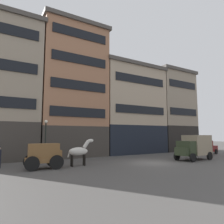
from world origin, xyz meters
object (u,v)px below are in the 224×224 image
object	(u,v)px
cargo_wagon	(44,154)
streetlamp_curbside	(46,135)
delivery_truck_near	(194,146)
draft_horse	(79,151)
sedan_dark	(205,147)

from	to	relation	value
cargo_wagon	streetlamp_curbside	distance (m)	3.94
streetlamp_curbside	cargo_wagon	bearing A→B (deg)	-103.06
cargo_wagon	delivery_truck_near	bearing A→B (deg)	-8.83
draft_horse	streetlamp_curbside	bearing A→B (deg)	120.98
cargo_wagon	streetlamp_curbside	bearing A→B (deg)	76.94
cargo_wagon	draft_horse	xyz separation A→B (m)	(2.95, -0.00, 0.12)
draft_horse	delivery_truck_near	bearing A→B (deg)	-10.91
delivery_truck_near	sedan_dark	world-z (taller)	delivery_truck_near
cargo_wagon	draft_horse	world-z (taller)	draft_horse
sedan_dark	streetlamp_curbside	world-z (taller)	streetlamp_curbside
streetlamp_curbside	delivery_truck_near	bearing A→B (deg)	-22.42
delivery_truck_near	sedan_dark	xyz separation A→B (m)	(6.86, 3.40, -0.51)
delivery_truck_near	sedan_dark	size ratio (longest dim) A/B	1.16
cargo_wagon	streetlamp_curbside	size ratio (longest dim) A/B	0.73
streetlamp_curbside	sedan_dark	bearing A→B (deg)	-6.71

